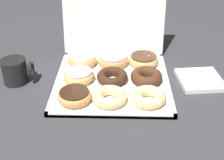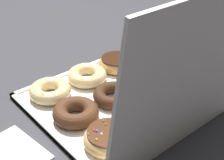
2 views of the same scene
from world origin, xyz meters
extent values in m
plane|color=#333338|center=(0.00, 0.00, 0.00)|extent=(3.00, 3.00, 0.00)
cube|color=white|center=(0.00, 0.00, 0.01)|extent=(0.40, 0.40, 0.01)
cube|color=white|center=(0.00, -0.19, 0.01)|extent=(0.40, 0.01, 0.01)
cube|color=white|center=(0.00, 0.19, 0.01)|extent=(0.40, 0.01, 0.01)
cube|color=white|center=(-0.19, 0.00, 0.01)|extent=(0.01, 0.40, 0.01)
cube|color=white|center=(0.19, 0.00, 0.01)|extent=(0.01, 0.40, 0.01)
cube|color=white|center=(0.00, 0.23, 0.18)|extent=(0.40, 0.06, 0.37)
torus|color=tan|center=(-0.12, -0.13, 0.03)|extent=(0.11, 0.11, 0.04)
cylinder|color=#381E11|center=(-0.12, -0.13, 0.04)|extent=(0.09, 0.09, 0.01)
torus|color=#EACC8C|center=(-0.01, -0.13, 0.03)|extent=(0.11, 0.11, 0.04)
sphere|color=#EACC8C|center=(0.03, -0.13, 0.04)|extent=(0.02, 0.02, 0.02)
sphere|color=#EACC8C|center=(0.03, -0.10, 0.04)|extent=(0.02, 0.02, 0.02)
sphere|color=#EACC8C|center=(0.01, -0.09, 0.04)|extent=(0.02, 0.02, 0.02)
sphere|color=#EACC8C|center=(-0.02, -0.09, 0.04)|extent=(0.02, 0.02, 0.02)
sphere|color=#EACC8C|center=(-0.04, -0.10, 0.04)|extent=(0.02, 0.02, 0.02)
sphere|color=#EACC8C|center=(-0.04, -0.13, 0.04)|extent=(0.02, 0.02, 0.02)
sphere|color=#EACC8C|center=(-0.04, -0.15, 0.04)|extent=(0.02, 0.02, 0.02)
sphere|color=#EACC8C|center=(-0.02, -0.16, 0.04)|extent=(0.02, 0.02, 0.02)
sphere|color=#EACC8C|center=(0.01, -0.16, 0.04)|extent=(0.02, 0.02, 0.02)
sphere|color=#EACC8C|center=(0.03, -0.15, 0.04)|extent=(0.02, 0.02, 0.02)
torus|color=#EACC8C|center=(0.12, -0.12, 0.03)|extent=(0.11, 0.11, 0.04)
sphere|color=#EACC8C|center=(0.16, -0.12, 0.04)|extent=(0.02, 0.02, 0.02)
sphere|color=#EACC8C|center=(0.15, -0.10, 0.04)|extent=(0.02, 0.02, 0.02)
sphere|color=#EACC8C|center=(0.13, -0.09, 0.04)|extent=(0.02, 0.02, 0.02)
sphere|color=#EACC8C|center=(0.11, -0.09, 0.04)|extent=(0.02, 0.02, 0.02)
sphere|color=#EACC8C|center=(0.09, -0.10, 0.04)|extent=(0.02, 0.02, 0.02)
sphere|color=#EACC8C|center=(0.08, -0.12, 0.04)|extent=(0.02, 0.02, 0.02)
sphere|color=#EACC8C|center=(0.09, -0.15, 0.04)|extent=(0.02, 0.02, 0.02)
sphere|color=#EACC8C|center=(0.11, -0.16, 0.04)|extent=(0.02, 0.02, 0.02)
sphere|color=#EACC8C|center=(0.13, -0.16, 0.04)|extent=(0.02, 0.02, 0.02)
sphere|color=#EACC8C|center=(0.15, -0.15, 0.04)|extent=(0.02, 0.02, 0.02)
torus|color=tan|center=(-0.12, 0.00, 0.03)|extent=(0.11, 0.11, 0.04)
cylinder|color=pink|center=(-0.12, 0.00, 0.04)|extent=(0.10, 0.10, 0.01)
torus|color=#381E11|center=(0.00, 0.00, 0.03)|extent=(0.11, 0.11, 0.03)
torus|color=#472816|center=(0.12, 0.00, 0.03)|extent=(0.11, 0.11, 0.04)
torus|color=tan|center=(-0.12, 0.12, 0.03)|extent=(0.11, 0.11, 0.04)
cylinder|color=beige|center=(-0.12, 0.12, 0.04)|extent=(0.09, 0.09, 0.01)
torus|color=tan|center=(0.00, 0.12, 0.03)|extent=(0.12, 0.12, 0.04)
cylinder|color=pink|center=(0.00, 0.12, 0.05)|extent=(0.10, 0.10, 0.01)
torus|color=tan|center=(0.12, 0.12, 0.03)|extent=(0.11, 0.11, 0.04)
cylinder|color=#472816|center=(0.12, 0.12, 0.05)|extent=(0.10, 0.10, 0.01)
sphere|color=green|center=(0.11, 0.09, 0.05)|extent=(0.01, 0.01, 0.01)
sphere|color=red|center=(0.14, 0.10, 0.05)|extent=(0.00, 0.00, 0.00)
sphere|color=white|center=(0.14, 0.12, 0.05)|extent=(0.01, 0.01, 0.01)
sphere|color=pink|center=(0.16, 0.10, 0.05)|extent=(0.00, 0.00, 0.00)
sphere|color=orange|center=(0.15, 0.13, 0.05)|extent=(0.01, 0.01, 0.01)
sphere|color=pink|center=(0.12, 0.14, 0.05)|extent=(0.00, 0.00, 0.00)
sphere|color=blue|center=(0.10, 0.11, 0.05)|extent=(0.01, 0.01, 0.01)
sphere|color=red|center=(0.11, 0.10, 0.05)|extent=(0.00, 0.00, 0.00)
sphere|color=blue|center=(0.14, 0.11, 0.05)|extent=(0.01, 0.01, 0.01)
sphere|color=blue|center=(0.14, 0.16, 0.05)|extent=(0.00, 0.00, 0.00)
sphere|color=orange|center=(0.13, 0.15, 0.05)|extent=(0.01, 0.01, 0.01)
sphere|color=green|center=(0.12, 0.17, 0.05)|extent=(0.01, 0.01, 0.01)
sphere|color=blue|center=(0.11, 0.16, 0.05)|extent=(0.01, 0.01, 0.01)
sphere|color=blue|center=(0.12, 0.14, 0.05)|extent=(0.00, 0.00, 0.00)
cylinder|color=black|center=(-0.34, 0.00, 0.04)|extent=(0.09, 0.09, 0.09)
cylinder|color=black|center=(-0.34, 0.00, 0.08)|extent=(0.08, 0.08, 0.01)
torus|color=black|center=(-0.29, 0.00, 0.05)|extent=(0.01, 0.06, 0.06)
cube|color=white|center=(0.31, 0.02, 0.01)|extent=(0.17, 0.17, 0.02)
camera|label=1|loc=(0.02, -0.92, 0.58)|focal=48.80mm
camera|label=2|loc=(0.46, 0.55, 0.51)|focal=53.14mm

